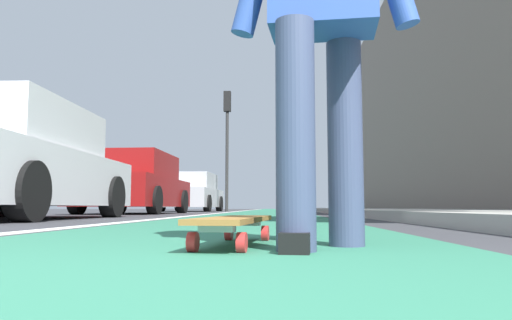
% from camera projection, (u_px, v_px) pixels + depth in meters
% --- Properties ---
extents(ground_plane, '(80.00, 80.00, 0.00)m').
position_uv_depth(ground_plane, '(262.00, 215.00, 10.37)').
color(ground_plane, '#38383D').
extents(bike_lane_paint, '(56.00, 2.17, 0.00)m').
position_uv_depth(bike_lane_paint, '(271.00, 210.00, 24.29)').
color(bike_lane_paint, '#2D7256').
rests_on(bike_lane_paint, ground).
extents(lane_stripe_white, '(52.00, 0.16, 0.01)m').
position_uv_depth(lane_stripe_white, '(240.00, 211.00, 20.37)').
color(lane_stripe_white, silver).
rests_on(lane_stripe_white, ground).
extents(sidewalk_curb, '(52.00, 3.20, 0.11)m').
position_uv_depth(sidewalk_curb, '(353.00, 210.00, 18.19)').
color(sidewalk_curb, '#9E9B93').
rests_on(sidewalk_curb, ground).
extents(building_facade, '(40.00, 1.20, 10.43)m').
position_uv_depth(building_facade, '(405.00, 98.00, 22.53)').
color(building_facade, gray).
rests_on(building_facade, ground).
extents(skateboard, '(0.86, 0.29, 0.11)m').
position_uv_depth(skateboard, '(234.00, 222.00, 1.94)').
color(skateboard, red).
rests_on(skateboard, ground).
extents(skater_person, '(0.44, 0.72, 1.64)m').
position_uv_depth(skater_person, '(321.00, 2.00, 1.86)').
color(skater_person, '#384260').
rests_on(skater_person, ground).
extents(parked_car_near, '(4.14, 2.03, 1.48)m').
position_uv_depth(parked_car_near, '(10.00, 164.00, 6.27)').
color(parked_car_near, silver).
rests_on(parked_car_near, ground).
extents(parked_car_mid, '(4.34, 2.05, 1.47)m').
position_uv_depth(parked_car_mid, '(135.00, 185.00, 11.93)').
color(parked_car_mid, maroon).
rests_on(parked_car_mid, ground).
extents(parked_car_far, '(4.22, 2.09, 1.47)m').
position_uv_depth(parked_car_far, '(192.00, 193.00, 18.83)').
color(parked_car_far, '#B7B7BC').
rests_on(parked_car_far, ground).
extents(traffic_light, '(0.33, 0.28, 4.71)m').
position_uv_depth(traffic_light, '(227.00, 129.00, 18.98)').
color(traffic_light, '#2D2D2D').
rests_on(traffic_light, ground).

